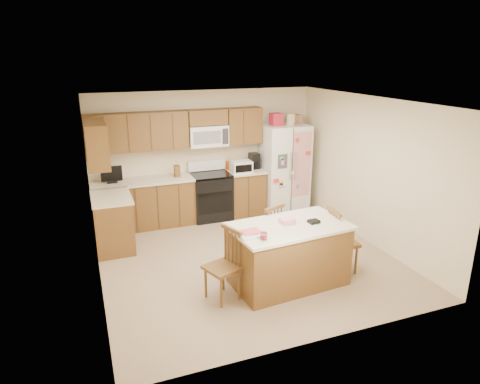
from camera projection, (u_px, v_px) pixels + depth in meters
name	position (u px, v px, depth m)	size (l,w,h in m)	color
ground	(246.00, 258.00, 6.93)	(4.50, 4.50, 0.00)	#8B795B
room_shell	(247.00, 172.00, 6.49)	(4.60, 4.60, 2.52)	beige
cabinetry	(162.00, 181.00, 7.91)	(3.36, 1.56, 2.15)	brown
stove	(211.00, 195.00, 8.51)	(0.76, 0.65, 1.13)	black
refrigerator	(284.00, 167.00, 8.84)	(0.90, 0.79, 2.04)	white
island	(289.00, 254.00, 6.04)	(1.72, 1.09, 0.99)	brown
windsor_chair_left	(224.00, 267.00, 5.66)	(0.52, 0.53, 0.98)	brown
windsor_chair_back	(267.00, 236.00, 6.62)	(0.55, 0.54, 0.99)	brown
windsor_chair_right	(341.00, 242.00, 6.41)	(0.44, 0.46, 0.99)	brown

